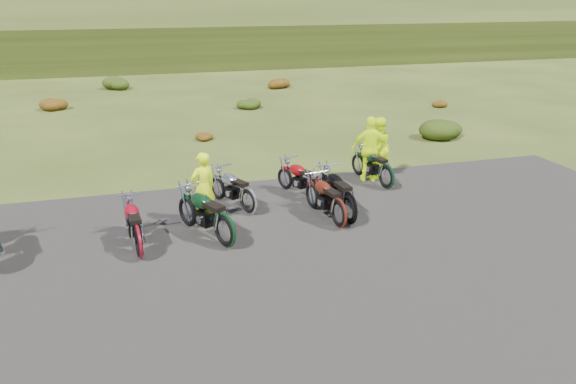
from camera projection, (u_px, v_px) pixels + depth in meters
name	position (u px, v px, depth m)	size (l,w,h in m)	color
ground	(280.00, 239.00, 12.51)	(300.00, 300.00, 0.00)	#354115
gravel_pad	(308.00, 280.00, 10.70)	(20.00, 12.00, 0.04)	black
hill_slope	(149.00, 44.00, 57.65)	(300.00, 46.00, 3.00)	#2F3B13
hill_plateau	(132.00, 18.00, 111.83)	(300.00, 90.00, 9.17)	#2F3B13
shrub_2	(53.00, 102.00, 25.72)	(1.30, 1.30, 0.77)	#70310E
shrub_3	(117.00, 81.00, 31.25)	(1.56, 1.56, 0.92)	#22340D
shrub_4	(202.00, 134.00, 20.63)	(0.77, 0.77, 0.45)	#70310E
shrub_5	(248.00, 102.00, 26.16)	(1.03, 1.03, 0.61)	#22340D
shrub_6	(278.00, 81.00, 31.69)	(1.30, 1.30, 0.77)	#70310E
shrub_7	(442.00, 125.00, 20.97)	(1.56, 1.56, 0.92)	#22340D
shrub_8	(437.00, 102.00, 26.60)	(0.77, 0.77, 0.45)	#70310E
motorcycle_1	(140.00, 259.00, 11.56)	(1.99, 0.66, 1.04)	maroon
motorcycle_2	(225.00, 248.00, 12.05)	(2.21, 0.74, 1.16)	black
motorcycle_3	(249.00, 215.00, 13.84)	(1.93, 0.64, 1.01)	silver
motorcycle_4	(338.00, 228.00, 13.05)	(2.00, 0.67, 1.05)	#561B0E
motorcycle_5	(349.00, 225.00, 13.26)	(2.18, 0.73, 1.14)	black
motorcycle_6	(316.00, 203.00, 14.60)	(1.90, 0.63, 0.99)	maroon
motorcycle_7	(385.00, 189.00, 15.60)	(2.01, 0.67, 1.05)	black
person_middle	(203.00, 189.00, 13.08)	(0.62, 0.41, 1.71)	#DEFF0D
person_right_a	(377.00, 149.00, 16.25)	(0.87, 0.68, 1.79)	#DEFF0D
person_right_b	(370.00, 150.00, 15.96)	(1.10, 0.46, 1.87)	#DEFF0D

